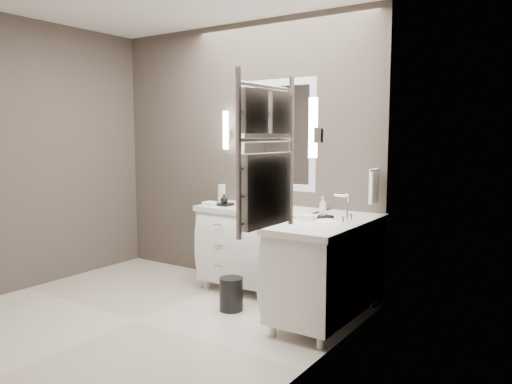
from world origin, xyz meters
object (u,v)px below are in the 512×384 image
Objects in this scene: vanity_back at (261,244)px; waste_bin at (231,294)px; vanity_right at (328,264)px; towel_ladder at (266,163)px.

vanity_back reaches higher than waste_bin.
towel_ladder is at bearing -80.16° from vanity_right.
vanity_back is 2.16m from towel_ladder.
vanity_back is 0.67m from waste_bin.
vanity_right is at bearing 17.05° from waste_bin.
vanity_right is 1.38× the size of towel_ladder.
vanity_back and vanity_right have the same top height.
waste_bin is at bearing -162.95° from vanity_right.
waste_bin is at bearing -84.04° from vanity_back.
vanity_back is 0.93m from vanity_right.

